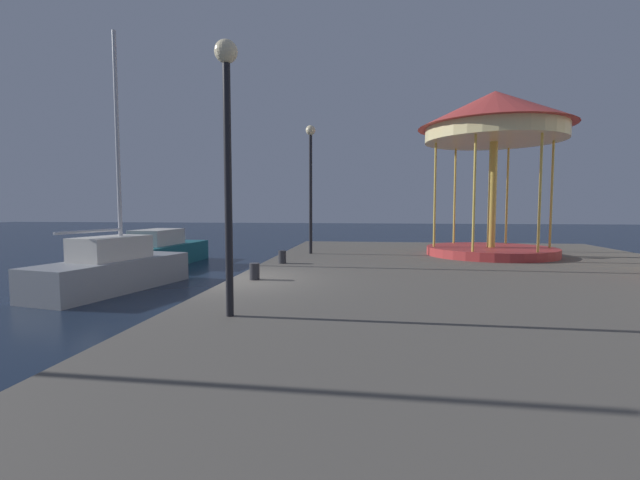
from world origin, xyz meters
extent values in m
plane|color=#162338|center=(0.00, 0.00, 0.00)|extent=(120.00, 120.00, 0.00)
cube|color=#5B564F|center=(6.69, 0.00, 0.40)|extent=(13.38, 23.87, 0.80)
cube|color=#19606B|center=(-5.85, 7.97, 0.46)|extent=(2.19, 5.53, 0.91)
cube|color=beige|center=(-5.87, 7.64, 1.25)|extent=(1.48, 2.45, 0.67)
cube|color=#4C6070|center=(-5.82, 8.84, 1.38)|extent=(1.18, 0.15, 0.30)
cube|color=gray|center=(-4.46, 2.14, 0.47)|extent=(2.79, 5.36, 0.95)
cube|color=beige|center=(-4.46, 2.12, 1.30)|extent=(1.67, 2.46, 0.70)
cylinder|color=silver|center=(-4.38, 2.50, 4.41)|extent=(0.12, 0.12, 6.92)
cylinder|color=silver|center=(-4.63, 1.38, 1.85)|extent=(0.56, 2.26, 0.08)
cylinder|color=#B23333|center=(7.67, 6.19, 0.95)|extent=(4.53, 4.53, 0.30)
cylinder|color=gold|center=(7.67, 6.19, 2.98)|extent=(0.28, 0.28, 3.77)
cylinder|color=#F2E099|center=(7.67, 6.19, 5.12)|extent=(4.80, 4.80, 0.50)
cone|color=#C63D38|center=(7.67, 6.19, 6.00)|extent=(5.33, 5.33, 1.27)
cylinder|color=gold|center=(9.69, 6.19, 2.98)|extent=(0.08, 0.08, 3.77)
cylinder|color=gold|center=(8.68, 7.93, 2.98)|extent=(0.08, 0.08, 3.77)
cylinder|color=gold|center=(6.66, 7.93, 2.98)|extent=(0.08, 0.08, 3.77)
cylinder|color=gold|center=(5.66, 6.19, 2.98)|extent=(0.08, 0.08, 3.77)
cylinder|color=gold|center=(6.66, 4.44, 2.98)|extent=(0.08, 0.08, 3.77)
cylinder|color=gold|center=(8.68, 4.44, 2.98)|extent=(0.08, 0.08, 3.77)
cylinder|color=black|center=(1.20, -3.58, 2.77)|extent=(0.12, 0.12, 3.94)
sphere|color=#F9E5B2|center=(1.20, -3.58, 4.92)|extent=(0.36, 0.36, 0.36)
cylinder|color=black|center=(1.11, 5.97, 3.00)|extent=(0.12, 0.12, 4.40)
sphere|color=#F9E5B2|center=(1.11, 5.97, 5.38)|extent=(0.36, 0.36, 0.36)
cylinder|color=#2D2D33|center=(0.65, 3.01, 1.00)|extent=(0.24, 0.24, 0.40)
cylinder|color=#2D2D33|center=(0.63, -0.09, 1.00)|extent=(0.24, 0.24, 0.40)
camera|label=1|loc=(3.49, -10.24, 2.53)|focal=24.59mm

